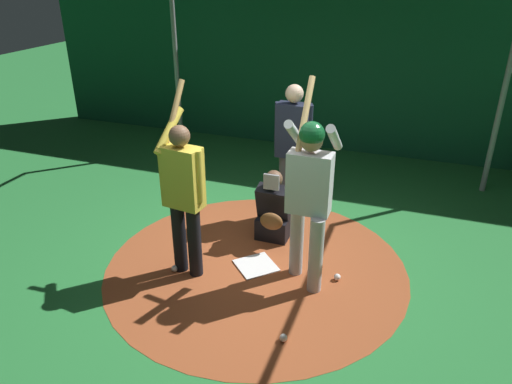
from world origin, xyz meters
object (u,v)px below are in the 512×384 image
at_px(home_plate, 256,265).
at_px(catcher, 274,212).
at_px(visitor, 183,191).
at_px(batter, 309,189).
at_px(baseball_1, 337,277).
at_px(baseball_0, 283,338).
at_px(baseball_2, 175,268).
at_px(umpire, 293,145).

xyz_separation_m(home_plate, catcher, (-0.69, -0.01, 0.35)).
bearing_deg(catcher, visitor, -33.28).
relative_size(batter, baseball_1, 29.02).
relative_size(visitor, baseball_0, 28.16).
xyz_separation_m(batter, baseball_2, (0.34, -1.42, -1.07)).
xyz_separation_m(umpire, visitor, (1.65, -0.71, -0.03)).
distance_m(umpire, baseball_2, 2.16).
bearing_deg(home_plate, baseball_2, -63.68).
relative_size(batter, baseball_2, 29.02).
relative_size(home_plate, baseball_2, 5.68).
distance_m(catcher, baseball_2, 1.41).
bearing_deg(baseball_1, umpire, -144.56).
xyz_separation_m(batter, baseball_0, (0.99, 0.06, -1.07)).
height_order(batter, catcher, batter).
relative_size(umpire, baseball_2, 24.53).
distance_m(baseball_0, baseball_2, 1.61).
relative_size(umpire, baseball_0, 24.53).
xyz_separation_m(baseball_0, baseball_2, (-0.64, -1.48, 0.00)).
xyz_separation_m(home_plate, visitor, (0.34, -0.68, 0.99)).
bearing_deg(batter, umpire, -157.93).
xyz_separation_m(catcher, umpire, (-0.63, 0.04, 0.67)).
bearing_deg(visitor, home_plate, 123.70).
height_order(batter, visitor, batter).
bearing_deg(baseball_1, catcher, -124.14).
bearing_deg(baseball_1, baseball_2, -75.35).
relative_size(catcher, baseball_1, 12.47).
xyz_separation_m(catcher, baseball_0, (1.74, 0.66, -0.32)).
height_order(home_plate, baseball_1, baseball_1).
relative_size(catcher, baseball_2, 12.47).
xyz_separation_m(visitor, baseball_0, (0.72, 1.33, -0.96)).
bearing_deg(batter, home_plate, -96.35).
distance_m(home_plate, visitor, 1.25).
height_order(catcher, baseball_2, catcher).
bearing_deg(home_plate, visitor, -63.67).
height_order(baseball_0, baseball_1, same).
relative_size(catcher, umpire, 0.51).
bearing_deg(catcher, home_plate, 0.89).
bearing_deg(umpire, catcher, -3.61).
height_order(catcher, umpire, umpire).
distance_m(batter, visitor, 1.31).
relative_size(baseball_0, baseball_2, 1.00).
xyz_separation_m(home_plate, baseball_1, (-0.05, 0.93, 0.03)).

